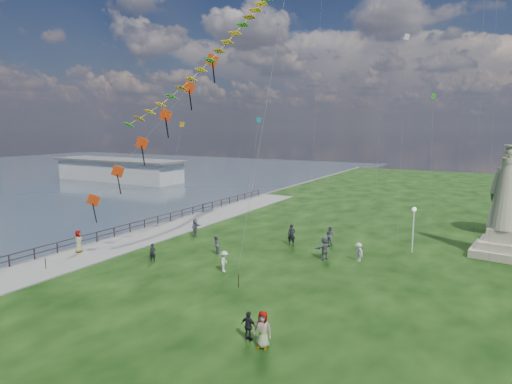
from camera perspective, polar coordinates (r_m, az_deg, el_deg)
The scene contains 17 objects.
waterfront at distance 42.51m, azimuth -16.39°, elevation -5.85°, with size 200.00×200.00×1.51m.
pier_pavilion at distance 91.02m, azimuth -17.83°, elevation 2.86°, with size 30.00×8.00×4.40m.
statue at distance 39.56m, azimuth 30.33°, elevation -2.65°, with size 4.85×4.85×8.94m.
lamppost at distance 37.49m, azimuth 20.28°, elevation -3.52°, with size 0.35×0.35×3.83m.
person_0 at distance 34.20m, azimuth -13.61°, elevation -7.88°, with size 0.53×0.35×1.45m, color black.
person_1 at distance 35.36m, azimuth -5.38°, elevation -7.04°, with size 0.75×0.46×1.55m, color #595960.
person_2 at distance 31.16m, azimuth -4.25°, elevation -9.21°, with size 0.99×0.51×1.53m, color silver.
person_3 at distance 21.77m, azimuth -0.99°, elevation -17.43°, with size 0.85×0.44×1.46m, color black.
person_4 at distance 21.06m, azimuth 0.91°, elevation -17.88°, with size 0.87×0.54×1.78m, color #595960.
person_5 at distance 41.37m, azimuth -8.10°, elevation -4.69°, with size 1.56×0.67×1.68m, color #595960.
person_6 at distance 37.86m, azimuth 4.77°, elevation -5.71°, with size 0.69×0.45×1.90m, color black.
person_7 at distance 38.63m, azimuth 9.85°, elevation -5.70°, with size 0.81×0.50×1.66m, color #595960.
person_8 at distance 34.33m, azimuth 13.52°, elevation -7.79°, with size 0.95×0.49×1.47m, color silver.
person_10 at distance 38.26m, azimuth -22.58°, elevation -6.24°, with size 0.90×0.55×1.84m, color #595960.
person_11 at distance 34.18m, azimuth 9.12°, elevation -7.38°, with size 1.74×0.75×1.87m, color #595960.
red_kite_train at distance 33.07m, azimuth -13.77°, elevation 7.54°, with size 9.15×9.35×15.85m.
small_kites at distance 44.65m, azimuth 14.72°, elevation 15.31°, with size 30.84×17.91×32.22m.
Camera 1 is at (14.48, -19.59, 10.28)m, focal length 30.00 mm.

